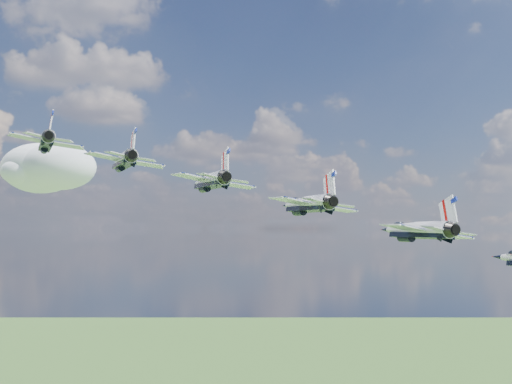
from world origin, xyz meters
name	(u,v)px	position (x,y,z in m)	size (l,w,h in m)	color
cloud_far	(55,167)	(4.70, 245.76, 168.19)	(53.14, 41.75, 20.88)	white
jet_0	(46,142)	(-19.90, 25.89, 151.39)	(10.31, 15.27, 4.56)	white
jet_1	(123,160)	(-10.30, 16.53, 148.14)	(10.31, 15.27, 4.56)	white
jet_2	(209,181)	(-0.71, 7.16, 144.88)	(10.31, 15.27, 4.56)	white
jet_3	(306,204)	(8.88, -2.20, 141.62)	(10.31, 15.27, 4.56)	silver
jet_4	(415,230)	(18.47, -11.57, 138.37)	(10.31, 15.27, 4.56)	silver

